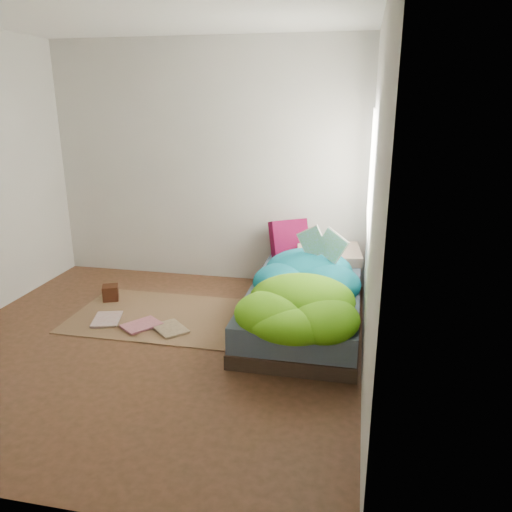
{
  "coord_description": "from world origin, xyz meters",
  "views": [
    {
      "loc": [
        1.65,
        -3.52,
        1.98
      ],
      "look_at": [
        0.76,
        0.75,
        0.6
      ],
      "focal_mm": 35.0,
      "sensor_mm": 36.0,
      "label": 1
    }
  ],
  "objects_px": {
    "floor_book_b": "(135,321)",
    "floor_book_a": "(94,320)",
    "bed": "(305,305)",
    "open_book": "(322,234)",
    "wooden_box": "(111,293)",
    "pillow_magenta": "(289,239)"
  },
  "relations": [
    {
      "from": "open_book",
      "to": "floor_book_a",
      "type": "distance_m",
      "value": 2.25
    },
    {
      "from": "floor_book_b",
      "to": "floor_book_a",
      "type": "bearing_deg",
      "value": -136.39
    },
    {
      "from": "floor_book_b",
      "to": "bed",
      "type": "bearing_deg",
      "value": 50.61
    },
    {
      "from": "bed",
      "to": "floor_book_a",
      "type": "xyz_separation_m",
      "value": [
        -1.91,
        -0.42,
        -0.14
      ]
    },
    {
      "from": "open_book",
      "to": "wooden_box",
      "type": "height_order",
      "value": "open_book"
    },
    {
      "from": "open_book",
      "to": "floor_book_a",
      "type": "bearing_deg",
      "value": -140.81
    },
    {
      "from": "bed",
      "to": "wooden_box",
      "type": "bearing_deg",
      "value": 177.28
    },
    {
      "from": "bed",
      "to": "open_book",
      "type": "distance_m",
      "value": 0.67
    },
    {
      "from": "bed",
      "to": "pillow_magenta",
      "type": "bearing_deg",
      "value": 107.32
    },
    {
      "from": "wooden_box",
      "to": "floor_book_a",
      "type": "height_order",
      "value": "wooden_box"
    },
    {
      "from": "pillow_magenta",
      "to": "open_book",
      "type": "relative_size",
      "value": 0.99
    },
    {
      "from": "open_book",
      "to": "floor_book_b",
      "type": "relative_size",
      "value": 1.27
    },
    {
      "from": "pillow_magenta",
      "to": "open_book",
      "type": "height_order",
      "value": "open_book"
    },
    {
      "from": "pillow_magenta",
      "to": "floor_book_b",
      "type": "distance_m",
      "value": 1.84
    },
    {
      "from": "bed",
      "to": "pillow_magenta",
      "type": "relative_size",
      "value": 4.93
    },
    {
      "from": "bed",
      "to": "floor_book_b",
      "type": "xyz_separation_m",
      "value": [
        -1.52,
        -0.37,
        -0.14
      ]
    },
    {
      "from": "wooden_box",
      "to": "open_book",
      "type": "bearing_deg",
      "value": 2.12
    },
    {
      "from": "floor_book_b",
      "to": "pillow_magenta",
      "type": "bearing_deg",
      "value": 81.89
    },
    {
      "from": "open_book",
      "to": "wooden_box",
      "type": "distance_m",
      "value": 2.24
    },
    {
      "from": "bed",
      "to": "open_book",
      "type": "relative_size",
      "value": 4.86
    },
    {
      "from": "floor_book_b",
      "to": "wooden_box",
      "type": "bearing_deg",
      "value": 172.48
    },
    {
      "from": "bed",
      "to": "open_book",
      "type": "bearing_deg",
      "value": 54.95
    }
  ]
}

